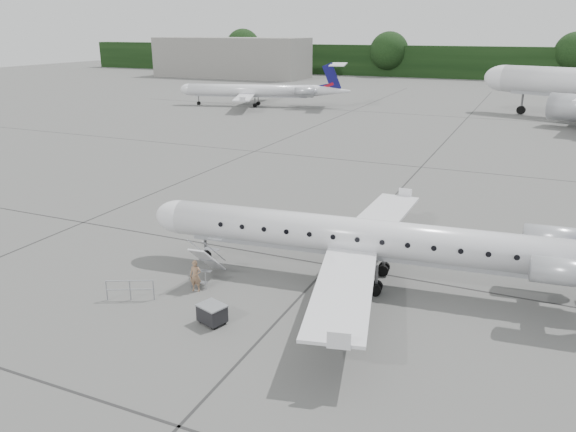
% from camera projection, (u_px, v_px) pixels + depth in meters
% --- Properties ---
extents(ground, '(320.00, 320.00, 0.00)m').
position_uv_depth(ground, '(384.00, 307.00, 25.91)').
color(ground, '#585856').
rests_on(ground, ground).
extents(treeline, '(260.00, 4.00, 8.00)m').
position_uv_depth(treeline, '(522.00, 64.00, 137.27)').
color(treeline, black).
rests_on(treeline, ground).
extents(terminal_building, '(40.00, 14.00, 10.00)m').
position_uv_depth(terminal_building, '(231.00, 58.00, 146.61)').
color(terminal_building, slate).
rests_on(terminal_building, ground).
extents(main_regional_jet, '(27.73, 21.27, 6.64)m').
position_uv_depth(main_regional_jet, '(364.00, 219.00, 27.54)').
color(main_regional_jet, silver).
rests_on(main_regional_jet, ground).
extents(airstair, '(1.10, 2.55, 2.08)m').
position_uv_depth(airstair, '(208.00, 261.00, 28.46)').
color(airstair, silver).
rests_on(airstair, ground).
extents(passenger, '(0.65, 0.49, 1.59)m').
position_uv_depth(passenger, '(196.00, 276.00, 27.29)').
color(passenger, '#8C684C').
rests_on(passenger, ground).
extents(safety_railing, '(2.02, 1.02, 1.00)m').
position_uv_depth(safety_railing, '(130.00, 290.00, 26.45)').
color(safety_railing, '#95979D').
rests_on(safety_railing, ground).
extents(baggage_cart, '(1.33, 1.20, 0.96)m').
position_uv_depth(baggage_cart, '(212.00, 314.00, 24.34)').
color(baggage_cart, black).
rests_on(baggage_cart, ground).
extents(bg_regional_left, '(30.83, 25.49, 7.03)m').
position_uv_depth(bg_regional_left, '(250.00, 84.00, 91.89)').
color(bg_regional_left, silver).
rests_on(bg_regional_left, ground).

